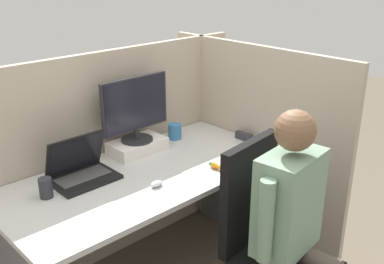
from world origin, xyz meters
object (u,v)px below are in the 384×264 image
Objects in this scene: paper_box at (137,146)px; monitor at (135,108)px; stapler at (244,136)px; carrot_toy at (220,168)px; person at (296,223)px; laptop at (82,171)px; office_chair at (268,245)px; pen_cup at (46,188)px; coffee_mug at (175,131)px.

monitor reaches higher than paper_box.
stapler is 0.49m from carrot_toy.
carrot_toy is 0.60m from person.
paper_box is 0.24m from monitor.
monitor is at bearing 107.54° from carrot_toy.
person reaches higher than laptop.
office_chair is 9.96× the size of pen_cup.
stapler is 1.24× the size of coffee_mug.
stapler is (0.62, -0.34, -0.26)m from monitor.
pen_cup reaches higher than stapler.
carrot_toy is 0.51m from office_chair.
stapler is 0.12× the size of office_chair.
laptop is 3.23× the size of pen_cup.
coffee_mug is (0.24, 0.97, 0.28)m from office_chair.
person is 12.70× the size of coffee_mug.
pen_cup reaches higher than paper_box.
paper_box is 1.02× the size of laptop.
paper_box is at bearing -179.69° from coffee_mug.
carrot_toy is 0.93m from pen_cup.
monitor reaches higher than laptop.
coffee_mug is (0.31, -0.00, -0.23)m from monitor.
person is at bearing -87.40° from monitor.
office_chair is at bearing -130.90° from stapler.
person is at bearing -102.87° from coffee_mug.
laptop is at bearing -172.66° from coffee_mug.
coffee_mug is (0.31, 0.00, 0.01)m from paper_box.
office_chair is (-0.55, -0.64, -0.25)m from stapler.
coffee_mug reaches higher than paper_box.
office_chair reaches higher than paper_box.
person is (0.05, -1.13, -0.30)m from monitor.
pen_cup is (-1.30, 0.19, 0.03)m from stapler.
office_chair is at bearing -103.90° from coffee_mug.
carrot_toy is (0.62, -0.44, -0.03)m from laptop.
office_chair is (0.07, -0.97, -0.51)m from monitor.
laptop is 1.05m from office_chair.
person reaches higher than pen_cup.
stapler is (1.07, -0.24, -0.02)m from laptop.
person is at bearing -101.40° from carrot_toy.
pen_cup is (-0.85, 0.39, 0.03)m from carrot_toy.
person is at bearing -64.31° from laptop.
monitor is 0.37× the size of person.
stapler is at bearing 24.32° from carrot_toy.
paper_box is at bearing 12.11° from pen_cup.
stapler is at bearing -47.14° from coffee_mug.
pen_cup reaches higher than carrot_toy.
person is (-0.12, -0.59, -0.04)m from carrot_toy.
stapler is 1.19× the size of pen_cup.
pen_cup is (-0.23, -0.05, 0.00)m from laptop.
laptop reaches higher than carrot_toy.
pen_cup is (-0.68, -0.15, -0.23)m from monitor.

